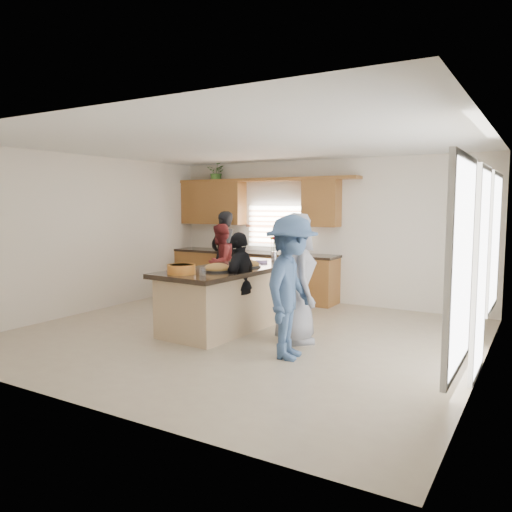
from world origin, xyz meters
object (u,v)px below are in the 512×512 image
Objects in this scene: woman_left_back at (224,255)px; woman_right_front at (295,278)px; woman_left_mid at (220,263)px; woman_left_front at (240,283)px; salad_bowl at (181,269)px; woman_right_back at (291,287)px; island at (233,298)px.

woman_right_front is at bearing 58.49° from woman_left_back.
woman_left_mid is 1.01× the size of woman_left_front.
salad_bowl is at bearing 31.53° from woman_left_back.
woman_right_front reaches higher than woman_left_mid.
salad_bowl is 1.74m from woman_right_back.
salad_bowl is 1.61m from woman_right_front.
salad_bowl is at bearing 82.95° from woman_right_back.
island is 1.81× the size of woman_left_front.
woman_left_front is (0.55, 0.68, -0.26)m from salad_bowl.
woman_right_front reaches higher than woman_left_back.
island is 1.19m from salad_bowl.
woman_left_back reaches higher than salad_bowl.
island is at bearing 45.63° from woman_left_back.
woman_left_mid reaches higher than island.
woman_left_back is at bearing -162.93° from woman_left_mid.
salad_bowl is 3.23m from woman_left_back.
woman_left_mid is at bearing -146.46° from woman_left_front.
woman_left_back is at bearing 113.51° from salad_bowl.
woman_right_front is (0.89, 0.02, 0.15)m from woman_left_front.
woman_left_mid is at bearing 134.04° from island.
woman_left_mid is 3.24m from woman_right_front.
woman_left_back is 4.22m from woman_right_back.
salad_bowl is 2.88m from woman_left_mid.
woman_right_back is at bearing 41.96° from woman_left_mid.
island is 1.53× the size of woman_right_back.
salad_bowl is at bearing -97.56° from island.
woman_left_front is at bearing 48.37° from woman_right_front.
woman_left_mid is at bearing 30.90° from woman_left_back.
woman_left_front is at bearing 35.33° from woman_left_mid.
woman_left_back is at bearing 131.55° from island.
woman_left_mid is at bearing 40.16° from woman_right_back.
salad_bowl is 0.26× the size of woman_left_front.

